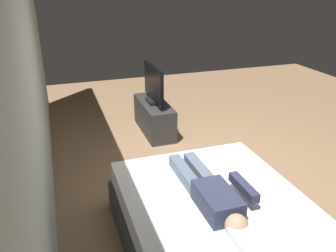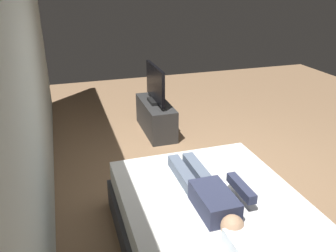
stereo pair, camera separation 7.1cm
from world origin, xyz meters
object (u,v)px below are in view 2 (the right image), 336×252
person (209,193)px  tv (155,85)px  remote (242,183)px  tv_stand (156,117)px  bed (214,227)px

person → tv: tv is taller
remote → tv_stand: (2.58, 0.12, -0.30)m
bed → person: bearing=62.1°
person → tv_stand: 2.77m
remote → tv_stand: bearing=2.7°
remote → bed: bearing=117.2°
remote → tv: 2.59m
person → remote: size_ratio=8.40×
bed → person: (0.03, 0.05, 0.36)m
person → remote: person is taller
person → tv_stand: size_ratio=1.15×
remote → tv: bearing=2.7°
person → bed: bearing=-117.9°
bed → tv: size_ratio=2.32×
person → remote: bearing=-69.5°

